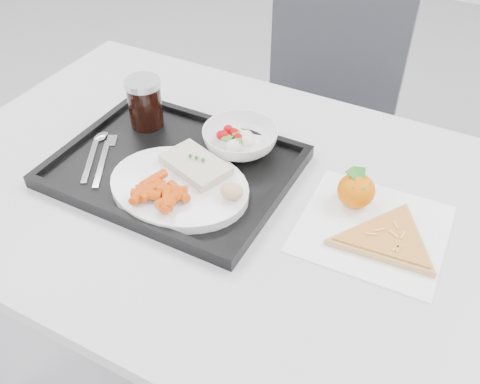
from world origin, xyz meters
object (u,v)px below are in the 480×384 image
object	(u,v)px
table	(226,213)
chair	(319,107)
dinner_plate	(179,187)
tray	(174,168)
tangerine	(356,190)
salad_bowl	(240,139)
pizza_slice	(388,239)
cola_glass	(145,102)

from	to	relation	value
table	chair	distance (m)	0.70
chair	dinner_plate	distance (m)	0.78
tray	tangerine	world-z (taller)	tangerine
salad_bowl	chair	bearing A→B (deg)	93.24
tray	pizza_slice	distance (m)	0.43
dinner_plate	tangerine	distance (m)	0.32
table	tangerine	size ratio (longest dim) A/B	15.24
chair	tangerine	size ratio (longest dim) A/B	11.81
tray	salad_bowl	distance (m)	0.14
tray	dinner_plate	xyz separation A→B (m)	(0.05, -0.06, 0.02)
chair	salad_bowl	xyz separation A→B (m)	(0.03, -0.57, 0.25)
tangerine	pizza_slice	bearing A→B (deg)	-38.53
tray	dinner_plate	size ratio (longest dim) A/B	1.67
dinner_plate	tangerine	size ratio (longest dim) A/B	3.43
tray	dinner_plate	world-z (taller)	dinner_plate
chair	dinner_plate	bearing A→B (deg)	-90.51
table	chair	bearing A→B (deg)	94.71
cola_glass	pizza_slice	size ratio (longest dim) A/B	0.36
tangerine	dinner_plate	bearing A→B (deg)	-156.08
dinner_plate	tangerine	bearing A→B (deg)	23.92
chair	cola_glass	xyz separation A→B (m)	(-0.19, -0.59, 0.28)
cola_glass	dinner_plate	bearing A→B (deg)	-40.16
table	tray	bearing A→B (deg)	-177.75
cola_glass	tangerine	bearing A→B (deg)	-2.55
table	pizza_slice	xyz separation A→B (m)	(0.32, 0.00, 0.08)
dinner_plate	salad_bowl	distance (m)	0.17
dinner_plate	pizza_slice	bearing A→B (deg)	9.75
dinner_plate	cola_glass	world-z (taller)	cola_glass
table	pizza_slice	distance (m)	0.33
salad_bowl	cola_glass	distance (m)	0.22
salad_bowl	tangerine	world-z (taller)	tangerine
table	tray	world-z (taller)	tray
cola_glass	tangerine	size ratio (longest dim) A/B	1.37
table	chair	xyz separation A→B (m)	(-0.06, 0.68, -0.15)
tangerine	pizza_slice	size ratio (longest dim) A/B	0.26
tray	pizza_slice	bearing A→B (deg)	0.95
tangerine	pizza_slice	world-z (taller)	tangerine
chair	tray	xyz separation A→B (m)	(-0.06, -0.68, 0.22)
cola_glass	tangerine	distance (m)	0.48
chair	pizza_slice	xyz separation A→B (m)	(0.37, -0.68, 0.22)
chair	pizza_slice	world-z (taller)	chair
salad_bowl	pizza_slice	size ratio (longest dim) A/B	0.50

